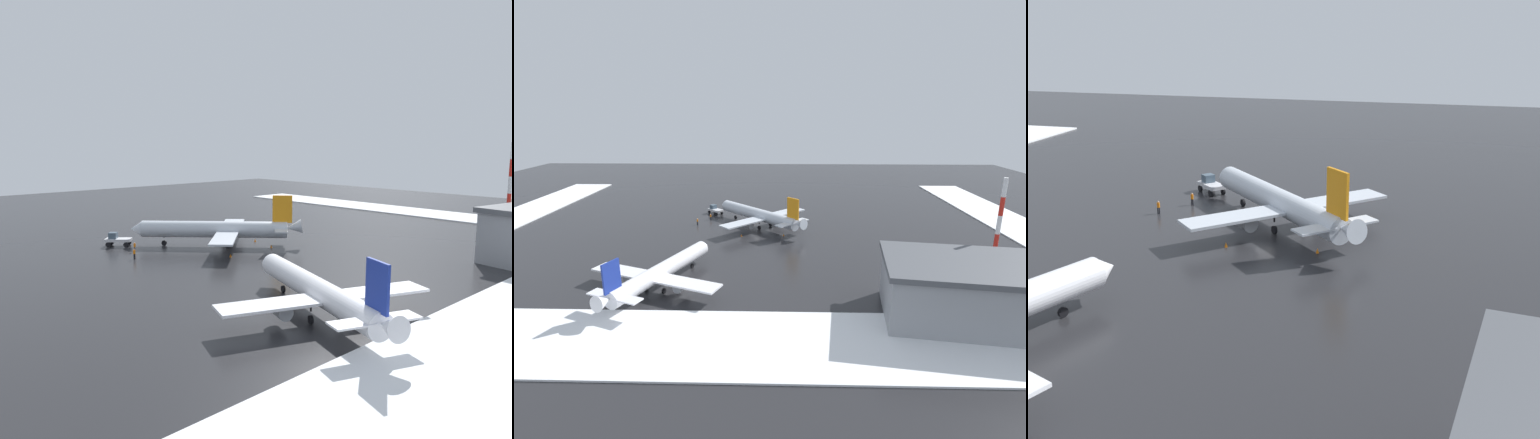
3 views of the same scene
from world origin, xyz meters
TOP-DOWN VIEW (x-y plane):
  - ground_plane at (0.00, 0.00)m, footprint 240.00×240.00m
  - snow_bank_right at (67.00, 0.00)m, footprint 14.00×116.00m
  - airplane_far_rear at (1.34, 2.71)m, footprint 24.47×24.61m
  - airplane_parked_portside at (-13.54, -33.58)m, footprint 23.53×27.81m
  - pushback_tug at (-12.24, 15.19)m, footprint 4.88×4.73m
  - ground_crew_by_nose_gear at (-12.35, 8.58)m, footprint 0.36×0.36m
  - ground_crew_near_tug at (-15.00, 3.90)m, footprint 0.36×0.36m
  - antenna_mast at (42.34, -31.60)m, footprint 0.70×0.70m
  - traffic_cone_near_nose at (-2.66, -5.54)m, footprint 0.36×0.36m
  - traffic_cone_mid_line at (7.36, -4.83)m, footprint 0.36×0.36m
  - traffic_cone_wingtip_side at (8.93, 1.17)m, footprint 0.36×0.36m

SIDE VIEW (x-z plane):
  - ground_plane at x=0.00m, z-range 0.00..0.00m
  - snow_bank_right at x=67.00m, z-range 0.00..0.27m
  - traffic_cone_near_nose at x=-2.66m, z-range 0.00..0.55m
  - traffic_cone_mid_line at x=7.36m, z-range 0.00..0.55m
  - traffic_cone_wingtip_side at x=8.93m, z-range 0.00..0.55m
  - ground_crew_by_nose_gear at x=-12.35m, z-range 0.12..1.83m
  - ground_crew_near_tug at x=-15.00m, z-range 0.12..1.83m
  - pushback_tug at x=-12.24m, z-range 0.03..2.53m
  - airplane_parked_portside at x=-13.54m, z-range -1.46..7.15m
  - airplane_far_rear at x=1.34m, z-range -1.58..7.73m
  - antenna_mast at x=42.34m, z-range 0.00..18.71m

